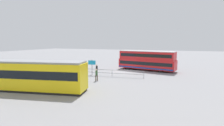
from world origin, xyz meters
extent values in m
plane|color=gray|center=(0.00, 0.00, 0.00)|extent=(160.00, 160.00, 0.00)
cube|color=red|center=(-3.57, -3.02, 1.22)|extent=(11.13, 4.59, 1.75)
cube|color=red|center=(-3.57, -3.02, 2.86)|extent=(10.79, 4.43, 1.52)
cube|color=black|center=(-3.57, -3.02, 1.43)|extent=(10.61, 4.52, 0.64)
cube|color=black|center=(-3.57, -3.02, 2.93)|extent=(10.27, 4.35, 0.60)
cube|color=#193FA5|center=(-3.57, -3.02, 0.60)|extent=(10.93, 4.59, 0.24)
cube|color=#B2B2B7|center=(-3.57, -3.02, 3.67)|extent=(10.79, 4.43, 0.10)
cylinder|color=black|center=(-0.27, -3.66, 0.50)|extent=(1.46, 2.67, 1.00)
cylinder|color=black|center=(-6.50, -2.46, 0.50)|extent=(1.46, 2.67, 1.00)
cube|color=yellow|center=(5.76, 15.81, 1.73)|extent=(12.30, 4.85, 2.95)
cube|color=black|center=(5.76, 15.81, 2.02)|extent=(11.83, 4.79, 0.90)
cube|color=gray|center=(5.76, 15.81, 3.30)|extent=(12.02, 4.60, 0.20)
cube|color=black|center=(5.76, 15.81, 0.12)|extent=(12.03, 4.68, 0.25)
cylinder|color=#4C3F2D|center=(3.17, 4.95, 0.43)|extent=(0.14, 0.14, 0.87)
cylinder|color=#4C3F2D|center=(3.01, 5.10, 0.43)|extent=(0.14, 0.14, 0.87)
cylinder|color=black|center=(3.09, 5.03, 1.20)|extent=(0.45, 0.45, 0.67)
sphere|color=tan|center=(3.09, 5.03, 1.65)|extent=(0.23, 0.23, 0.23)
cylinder|color=#4C3F2D|center=(1.38, 8.86, 0.42)|extent=(0.14, 0.14, 0.84)
cylinder|color=#4C3F2D|center=(1.17, 8.81, 0.42)|extent=(0.14, 0.14, 0.84)
cylinder|color=#335938|center=(1.27, 8.84, 1.17)|extent=(0.39, 0.39, 0.65)
sphere|color=beige|center=(1.27, 8.84, 1.61)|extent=(0.23, 0.23, 0.23)
cube|color=gray|center=(0.39, 5.10, 1.05)|extent=(9.92, 0.95, 0.06)
cube|color=gray|center=(0.39, 5.10, 0.55)|extent=(9.92, 0.95, 0.06)
cylinder|color=gray|center=(-4.57, 4.66, 0.53)|extent=(0.07, 0.07, 1.05)
cylinder|color=gray|center=(0.39, 5.10, 0.53)|extent=(0.07, 0.07, 1.05)
cylinder|color=gray|center=(5.34, 5.54, 0.53)|extent=(0.07, 0.07, 1.05)
cylinder|color=slate|center=(4.04, 4.87, 1.25)|extent=(0.10, 0.10, 2.50)
cube|color=#1999D8|center=(4.03, 4.91, 2.06)|extent=(1.22, 0.31, 0.69)
camera|label=1|loc=(-9.61, 31.00, 5.58)|focal=28.64mm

